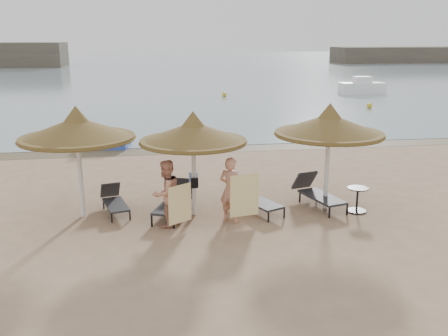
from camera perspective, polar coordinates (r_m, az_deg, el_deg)
The scene contains 21 objects.
ground at distance 14.10m, azimuth -2.61°, elevation -6.36°, with size 160.00×160.00×0.00m, color tan.
sea at distance 93.22m, azimuth -8.17°, elevation 11.61°, with size 200.00×140.00×0.03m, color gray.
wet_sand_strip at distance 23.09m, azimuth -5.19°, elevation 2.05°, with size 200.00×1.60×0.01m, color brown.
far_shore at distance 93.96m, azimuth -24.07°, elevation 12.29°, with size 150.00×54.80×12.00m.
palapa_left at distance 14.57m, azimuth -16.46°, elevation 4.28°, with size 3.27×3.27×3.24m.
palapa_center at distance 14.18m, azimuth -3.54°, elevation 4.02°, with size 3.09×3.09×3.06m.
palapa_right at distance 15.01m, azimuth 11.94°, elevation 4.80°, with size 3.24×3.24×3.22m.
lounger_far_left at distance 15.28m, azimuth -12.45°, elevation -3.64°, with size 0.97×1.80×0.77m.
lounger_near_left at distance 14.79m, azimuth -5.57°, elevation -3.64°, with size 1.43×2.23×0.95m.
lounger_near_right at distance 15.05m, azimuth 3.50°, elevation -3.42°, with size 1.39×2.02×0.87m.
lounger_far_right at distance 15.72m, azimuth 10.54°, elevation -2.72°, with size 1.21×2.20×0.94m.
side_table at distance 15.43m, azimuth 14.97°, elevation -3.59°, with size 0.62×0.62×0.75m.
person_left at distance 13.66m, azimuth -6.66°, elevation -2.33°, with size 1.00×0.65×2.18m, color tan.
person_right at distance 13.91m, azimuth 0.76°, elevation -1.91°, with size 1.00×0.65×2.17m, color tan.
towel_left at distance 13.45m, azimuth -5.06°, elevation -4.13°, with size 0.65×0.44×1.07m.
towel_right at distance 13.82m, azimuth 2.37°, elevation -3.16°, with size 0.85×0.19×1.20m.
bag_patterned at distance 14.67m, azimuth -3.52°, elevation -1.13°, with size 0.27×0.18×0.32m.
bag_dark at distance 14.36m, azimuth -3.38°, elevation -1.72°, with size 0.22×0.09×0.30m.
pedal_boat at distance 24.13m, azimuth -13.40°, elevation 3.14°, with size 2.29×1.61×0.98m.
buoy_mid at distance 43.51m, azimuth 0.04°, elevation 8.41°, with size 0.41×0.41×0.41m, color gold.
buoy_right at distance 37.90m, azimuth 16.29°, elevation 6.86°, with size 0.41×0.41×0.41m, color gold.
Camera 1 is at (-1.39, -13.07, 5.11)m, focal length 40.00 mm.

